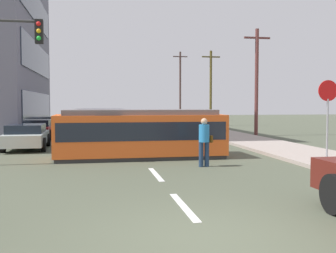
{
  "coord_description": "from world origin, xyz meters",
  "views": [
    {
      "loc": [
        -1.82,
        -6.33,
        2.16
      ],
      "look_at": [
        1.04,
        9.69,
        1.26
      ],
      "focal_mm": 43.95,
      "sensor_mm": 36.0,
      "label": 1
    }
  ],
  "objects_px": {
    "traffic_light_mast": "(0,61)",
    "parked_sedan_far": "(37,129)",
    "stop_sign": "(328,103)",
    "utility_pole_mid": "(257,80)",
    "pedestrian_crossing": "(204,139)",
    "streetcar_tram": "(140,133)",
    "parked_sedan_mid": "(27,136)",
    "utility_pole_far": "(211,87)",
    "city_bus": "(101,125)",
    "parked_sedan_furthest": "(52,124)",
    "utility_pole_distant": "(180,85)"
  },
  "relations": [
    {
      "from": "utility_pole_mid",
      "to": "streetcar_tram",
      "type": "bearing_deg",
      "value": -132.47
    },
    {
      "from": "pedestrian_crossing",
      "to": "parked_sedan_furthest",
      "type": "distance_m",
      "value": 19.59
    },
    {
      "from": "parked_sedan_far",
      "to": "parked_sedan_furthest",
      "type": "relative_size",
      "value": 1.05
    },
    {
      "from": "utility_pole_mid",
      "to": "utility_pole_far",
      "type": "height_order",
      "value": "utility_pole_far"
    },
    {
      "from": "stop_sign",
      "to": "utility_pole_distant",
      "type": "distance_m",
      "value": 36.94
    },
    {
      "from": "streetcar_tram",
      "to": "parked_sedan_far",
      "type": "xyz_separation_m",
      "value": [
        -5.29,
        10.02,
        -0.37
      ]
    },
    {
      "from": "streetcar_tram",
      "to": "utility_pole_mid",
      "type": "height_order",
      "value": "utility_pole_mid"
    },
    {
      "from": "parked_sedan_far",
      "to": "traffic_light_mast",
      "type": "relative_size",
      "value": 0.83
    },
    {
      "from": "streetcar_tram",
      "to": "stop_sign",
      "type": "relative_size",
      "value": 2.32
    },
    {
      "from": "parked_sedan_furthest",
      "to": "utility_pole_mid",
      "type": "height_order",
      "value": "utility_pole_mid"
    },
    {
      "from": "traffic_light_mast",
      "to": "parked_sedan_far",
      "type": "bearing_deg",
      "value": 91.58
    },
    {
      "from": "pedestrian_crossing",
      "to": "parked_sedan_furthest",
      "type": "xyz_separation_m",
      "value": [
        -6.86,
        18.35,
        -0.32
      ]
    },
    {
      "from": "streetcar_tram",
      "to": "utility_pole_far",
      "type": "height_order",
      "value": "utility_pole_far"
    },
    {
      "from": "stop_sign",
      "to": "utility_pole_distant",
      "type": "xyz_separation_m",
      "value": [
        2.2,
        36.8,
        2.31
      ]
    },
    {
      "from": "parked_sedan_furthest",
      "to": "utility_pole_distant",
      "type": "relative_size",
      "value": 0.48
    },
    {
      "from": "stop_sign",
      "to": "utility_pole_mid",
      "type": "xyz_separation_m",
      "value": [
        2.34,
        12.44,
        1.56
      ]
    },
    {
      "from": "utility_pole_far",
      "to": "streetcar_tram",
      "type": "bearing_deg",
      "value": -112.69
    },
    {
      "from": "pedestrian_crossing",
      "to": "parked_sedan_furthest",
      "type": "bearing_deg",
      "value": 110.51
    },
    {
      "from": "streetcar_tram",
      "to": "stop_sign",
      "type": "xyz_separation_m",
      "value": [
        6.59,
        -2.69,
        1.2
      ]
    },
    {
      "from": "city_bus",
      "to": "utility_pole_distant",
      "type": "bearing_deg",
      "value": 70.42
    },
    {
      "from": "utility_pole_mid",
      "to": "utility_pole_distant",
      "type": "relative_size",
      "value": 0.83
    },
    {
      "from": "parked_sedan_mid",
      "to": "parked_sedan_far",
      "type": "bearing_deg",
      "value": 93.01
    },
    {
      "from": "parked_sedan_far",
      "to": "streetcar_tram",
      "type": "bearing_deg",
      "value": -62.15
    },
    {
      "from": "pedestrian_crossing",
      "to": "utility_pole_mid",
      "type": "distance_m",
      "value": 14.65
    },
    {
      "from": "parked_sedan_mid",
      "to": "stop_sign",
      "type": "height_order",
      "value": "stop_sign"
    },
    {
      "from": "utility_pole_distant",
      "to": "parked_sedan_furthest",
      "type": "bearing_deg",
      "value": -126.5
    },
    {
      "from": "streetcar_tram",
      "to": "parked_sedan_mid",
      "type": "bearing_deg",
      "value": 141.47
    },
    {
      "from": "streetcar_tram",
      "to": "parked_sedan_mid",
      "type": "distance_m",
      "value": 6.37
    },
    {
      "from": "pedestrian_crossing",
      "to": "utility_pole_far",
      "type": "relative_size",
      "value": 0.23
    },
    {
      "from": "parked_sedan_mid",
      "to": "parked_sedan_far",
      "type": "height_order",
      "value": "same"
    },
    {
      "from": "utility_pole_distant",
      "to": "traffic_light_mast",
      "type": "bearing_deg",
      "value": -111.3
    },
    {
      "from": "parked_sedan_mid",
      "to": "utility_pole_distant",
      "type": "relative_size",
      "value": 0.48
    },
    {
      "from": "streetcar_tram",
      "to": "pedestrian_crossing",
      "type": "relative_size",
      "value": 4.0
    },
    {
      "from": "stop_sign",
      "to": "utility_pole_far",
      "type": "bearing_deg",
      "value": 83.56
    },
    {
      "from": "pedestrian_crossing",
      "to": "utility_pole_mid",
      "type": "xyz_separation_m",
      "value": [
        7.01,
        12.55,
        2.81
      ]
    },
    {
      "from": "parked_sedan_mid",
      "to": "parked_sedan_furthest",
      "type": "distance_m",
      "value": 11.59
    },
    {
      "from": "streetcar_tram",
      "to": "parked_sedan_far",
      "type": "height_order",
      "value": "streetcar_tram"
    },
    {
      "from": "pedestrian_crossing",
      "to": "traffic_light_mast",
      "type": "relative_size",
      "value": 0.32
    },
    {
      "from": "pedestrian_crossing",
      "to": "traffic_light_mast",
      "type": "xyz_separation_m",
      "value": [
        -6.9,
        1.58,
        2.7
      ]
    },
    {
      "from": "parked_sedan_furthest",
      "to": "traffic_light_mast",
      "type": "distance_m",
      "value": 17.04
    },
    {
      "from": "utility_pole_distant",
      "to": "parked_sedan_mid",
      "type": "bearing_deg",
      "value": -114.54
    },
    {
      "from": "parked_sedan_mid",
      "to": "traffic_light_mast",
      "type": "bearing_deg",
      "value": -90.1
    },
    {
      "from": "city_bus",
      "to": "parked_sedan_furthest",
      "type": "distance_m",
      "value": 10.88
    },
    {
      "from": "streetcar_tram",
      "to": "pedestrian_crossing",
      "type": "height_order",
      "value": "streetcar_tram"
    },
    {
      "from": "traffic_light_mast",
      "to": "utility_pole_far",
      "type": "bearing_deg",
      "value": 58.78
    },
    {
      "from": "parked_sedan_far",
      "to": "utility_pole_mid",
      "type": "xyz_separation_m",
      "value": [
        14.22,
        -0.27,
        3.13
      ]
    },
    {
      "from": "parked_sedan_mid",
      "to": "traffic_light_mast",
      "type": "distance_m",
      "value": 6.0
    },
    {
      "from": "utility_pole_mid",
      "to": "utility_pole_distant",
      "type": "xyz_separation_m",
      "value": [
        -0.13,
        24.36,
        0.75
      ]
    },
    {
      "from": "streetcar_tram",
      "to": "utility_pole_distant",
      "type": "relative_size",
      "value": 0.77
    },
    {
      "from": "streetcar_tram",
      "to": "utility_pole_far",
      "type": "bearing_deg",
      "value": 67.31
    }
  ]
}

